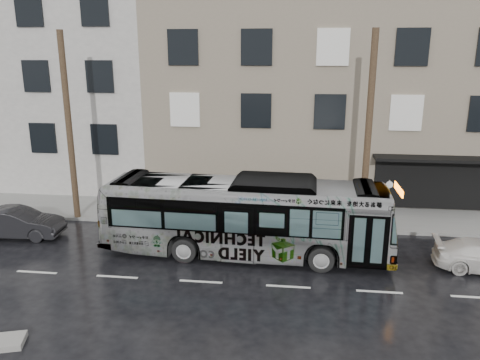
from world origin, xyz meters
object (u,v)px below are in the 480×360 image
Objects in this scene: sign_post at (387,205)px; utility_pole_front at (368,134)px; dark_sedan at (17,223)px; utility_pole_rear at (69,128)px; bus at (245,216)px.

utility_pole_front is at bearing 180.00° from sign_post.
dark_sedan is (-16.76, -2.52, -0.68)m from sign_post.
utility_pole_front is at bearing 0.00° from utility_pole_rear.
sign_post is 0.59× the size of dark_sedan.
bus reaches higher than dark_sedan.
utility_pole_rear reaches higher than bus.
utility_pole_front is 6.73m from bus.
sign_post is 0.20× the size of bus.
dark_sedan is at bearing -171.45° from sign_post.
sign_post is (15.10, 0.00, -3.30)m from utility_pole_rear.
utility_pole_front is at bearing -56.50° from bus.
sign_post is at bearing 0.00° from utility_pole_rear.
utility_pole_front is 1.00× the size of utility_pole_rear.
dark_sedan is (-10.50, 0.59, -0.97)m from bus.
bus reaches higher than sign_post.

